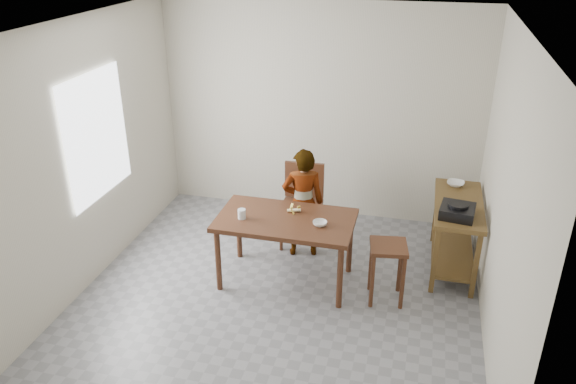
% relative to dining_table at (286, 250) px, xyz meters
% --- Properties ---
extents(floor, '(4.00, 4.00, 0.04)m').
position_rel_dining_table_xyz_m(floor, '(0.00, -0.30, -0.40)').
color(floor, slate).
rests_on(floor, ground).
extents(ceiling, '(4.00, 4.00, 0.04)m').
position_rel_dining_table_xyz_m(ceiling, '(0.00, -0.30, 2.35)').
color(ceiling, white).
rests_on(ceiling, wall_back).
extents(wall_back, '(4.00, 0.04, 2.70)m').
position_rel_dining_table_xyz_m(wall_back, '(0.00, 1.72, 0.98)').
color(wall_back, beige).
rests_on(wall_back, ground).
extents(wall_front, '(4.00, 0.04, 2.70)m').
position_rel_dining_table_xyz_m(wall_front, '(0.00, -2.32, 0.98)').
color(wall_front, beige).
rests_on(wall_front, ground).
extents(wall_left, '(0.04, 4.00, 2.70)m').
position_rel_dining_table_xyz_m(wall_left, '(-2.02, -0.30, 0.98)').
color(wall_left, beige).
rests_on(wall_left, ground).
extents(wall_right, '(0.04, 4.00, 2.70)m').
position_rel_dining_table_xyz_m(wall_right, '(2.02, -0.30, 0.98)').
color(wall_right, beige).
rests_on(wall_right, ground).
extents(window_pane, '(0.02, 1.10, 1.30)m').
position_rel_dining_table_xyz_m(window_pane, '(-1.97, -0.10, 1.12)').
color(window_pane, white).
rests_on(window_pane, wall_left).
extents(dining_table, '(1.40, 0.80, 0.75)m').
position_rel_dining_table_xyz_m(dining_table, '(0.00, 0.00, 0.00)').
color(dining_table, '#432314').
rests_on(dining_table, floor).
extents(prep_counter, '(0.50, 1.20, 0.80)m').
position_rel_dining_table_xyz_m(prep_counter, '(1.72, 0.70, 0.03)').
color(prep_counter, brown).
rests_on(prep_counter, floor).
extents(child, '(0.54, 0.43, 1.29)m').
position_rel_dining_table_xyz_m(child, '(0.05, 0.58, 0.27)').
color(child, silver).
rests_on(child, floor).
extents(dining_chair, '(0.49, 0.49, 0.96)m').
position_rel_dining_table_xyz_m(dining_chair, '(-0.02, 0.79, 0.10)').
color(dining_chair, '#432314').
rests_on(dining_chair, floor).
extents(stool, '(0.41, 0.41, 0.63)m').
position_rel_dining_table_xyz_m(stool, '(1.06, -0.08, -0.06)').
color(stool, '#432314').
rests_on(stool, floor).
extents(glass_tumbler, '(0.09, 0.09, 0.10)m').
position_rel_dining_table_xyz_m(glass_tumbler, '(-0.43, -0.11, 0.43)').
color(glass_tumbler, silver).
rests_on(glass_tumbler, dining_table).
extents(small_bowl, '(0.19, 0.19, 0.05)m').
position_rel_dining_table_xyz_m(small_bowl, '(0.37, -0.07, 0.40)').
color(small_bowl, white).
rests_on(small_bowl, dining_table).
extents(banana, '(0.18, 0.14, 0.06)m').
position_rel_dining_table_xyz_m(banana, '(0.05, 0.15, 0.40)').
color(banana, '#EABD4A').
rests_on(banana, dining_table).
extents(serving_bowl, '(0.22, 0.22, 0.05)m').
position_rel_dining_table_xyz_m(serving_bowl, '(1.69, 1.13, 0.45)').
color(serving_bowl, white).
rests_on(serving_bowl, prep_counter).
extents(gas_burner, '(0.37, 0.37, 0.11)m').
position_rel_dining_table_xyz_m(gas_burner, '(1.69, 0.37, 0.48)').
color(gas_burner, black).
rests_on(gas_burner, prep_counter).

